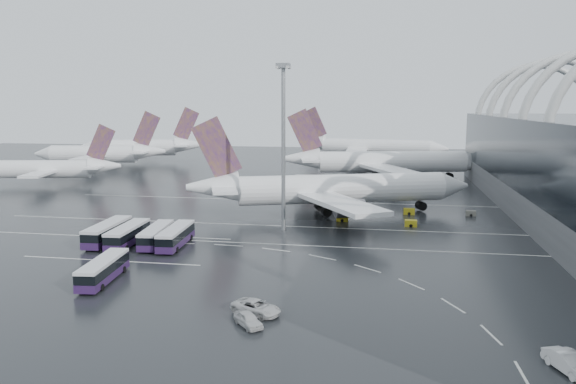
% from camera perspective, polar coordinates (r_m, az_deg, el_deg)
% --- Properties ---
extents(ground, '(420.00, 420.00, 0.00)m').
position_cam_1_polar(ground, '(94.64, 0.02, -5.08)').
color(ground, black).
rests_on(ground, ground).
extents(lane_marking_near, '(120.00, 0.25, 0.01)m').
position_cam_1_polar(lane_marking_near, '(92.73, -0.20, -5.37)').
color(lane_marking_near, white).
rests_on(lane_marking_near, ground).
extents(lane_marking_mid, '(120.00, 0.25, 0.01)m').
position_cam_1_polar(lane_marking_mid, '(106.16, 1.16, -3.54)').
color(lane_marking_mid, white).
rests_on(lane_marking_mid, ground).
extents(lane_marking_far, '(120.00, 0.25, 0.01)m').
position_cam_1_polar(lane_marking_far, '(133.38, 3.04, -0.98)').
color(lane_marking_far, white).
rests_on(lane_marking_far, ground).
extents(bus_bay_line_south, '(28.00, 0.25, 0.01)m').
position_cam_1_polar(bus_bay_line_south, '(87.57, -17.67, -6.66)').
color(bus_bay_line_south, white).
rests_on(bus_bay_line_south, ground).
extents(bus_bay_line_north, '(28.00, 0.25, 0.01)m').
position_cam_1_polar(bus_bay_line_north, '(101.52, -13.48, -4.36)').
color(bus_bay_line_north, white).
rests_on(bus_bay_line_north, ground).
extents(airliner_main, '(58.98, 51.17, 20.59)m').
position_cam_1_polar(airliner_main, '(117.72, 4.07, 0.22)').
color(airliner_main, white).
rests_on(airliner_main, ground).
extents(airliner_gate_b, '(62.00, 54.87, 21.67)m').
position_cam_1_polar(airliner_gate_b, '(172.65, 9.48, 2.98)').
color(airliner_gate_b, white).
rests_on(airliner_gate_b, ground).
extents(airliner_gate_c, '(61.47, 55.90, 21.96)m').
position_cam_1_polar(airliner_gate_c, '(231.28, 8.11, 4.50)').
color(airliner_gate_c, white).
rests_on(airliner_gate_c, ground).
extents(jet_remote_west, '(39.93, 32.33, 17.42)m').
position_cam_1_polar(jet_remote_west, '(174.39, -22.72, 2.16)').
color(jet_remote_west, white).
rests_on(jet_remote_west, ground).
extents(jet_remote_mid, '(47.49, 38.35, 20.65)m').
position_cam_1_polar(jet_remote_mid, '(211.03, -18.37, 3.68)').
color(jet_remote_mid, white).
rests_on(jet_remote_mid, ground).
extents(jet_remote_far, '(50.20, 40.67, 21.93)m').
position_cam_1_polar(jet_remote_far, '(233.33, -14.49, 4.38)').
color(jet_remote_far, white).
rests_on(jet_remote_far, ground).
extents(bus_row_near_a, '(3.80, 13.58, 3.31)m').
position_cam_1_polar(bus_row_near_a, '(98.53, -17.86, -3.87)').
color(bus_row_near_a, '#28143F').
rests_on(bus_row_near_a, ground).
extents(bus_row_near_b, '(3.70, 13.06, 3.18)m').
position_cam_1_polar(bus_row_near_b, '(95.96, -15.96, -4.16)').
color(bus_row_near_b, '#28143F').
rests_on(bus_row_near_b, ground).
extents(bus_row_near_c, '(4.16, 12.47, 3.01)m').
position_cam_1_polar(bus_row_near_c, '(94.81, -13.25, -4.27)').
color(bus_row_near_c, '#28143F').
rests_on(bus_row_near_c, ground).
extents(bus_row_near_d, '(3.81, 12.87, 3.12)m').
position_cam_1_polar(bus_row_near_d, '(93.17, -11.32, -4.40)').
color(bus_row_near_d, '#28143F').
rests_on(bus_row_near_d, ground).
extents(bus_row_far_c, '(4.00, 12.20, 2.95)m').
position_cam_1_polar(bus_row_far_c, '(77.47, -18.25, -7.47)').
color(bus_row_far_c, '#28143F').
rests_on(bus_row_far_c, ground).
extents(van_curve_a, '(6.31, 4.79, 1.59)m').
position_cam_1_polar(van_curve_a, '(63.02, -3.25, -11.61)').
color(van_curve_a, silver).
rests_on(van_curve_a, ground).
extents(van_curve_b, '(4.12, 4.40, 1.47)m').
position_cam_1_polar(van_curve_b, '(59.95, -4.07, -12.78)').
color(van_curve_b, silver).
rests_on(van_curve_b, ground).
extents(van_curve_c, '(3.67, 5.57, 1.74)m').
position_cam_1_polar(van_curve_c, '(55.90, 26.67, -15.25)').
color(van_curve_c, silver).
rests_on(van_curve_c, ground).
extents(floodlight_mast, '(2.30, 2.30, 29.98)m').
position_cam_1_polar(floodlight_mast, '(100.69, -0.48, 6.62)').
color(floodlight_mast, gray).
rests_on(floodlight_mast, ground).
extents(gse_cart_belly_a, '(2.25, 1.33, 1.23)m').
position_cam_1_polar(gse_cart_belly_a, '(108.74, 12.37, -3.12)').
color(gse_cart_belly_a, gold).
rests_on(gse_cart_belly_a, ground).
extents(gse_cart_belly_b, '(2.09, 1.23, 1.14)m').
position_cam_1_polar(gse_cart_belly_b, '(121.08, 12.08, -1.91)').
color(gse_cart_belly_b, slate).
rests_on(gse_cart_belly_b, ground).
extents(gse_cart_belly_c, '(2.28, 1.35, 1.24)m').
position_cam_1_polar(gse_cart_belly_c, '(111.61, 5.55, -2.64)').
color(gse_cart_belly_c, gold).
rests_on(gse_cart_belly_c, ground).
extents(gse_cart_belly_d, '(1.99, 1.17, 1.08)m').
position_cam_1_polar(gse_cart_belly_d, '(122.29, 18.08, -2.06)').
color(gse_cart_belly_d, slate).
rests_on(gse_cart_belly_d, ground).
extents(gse_cart_belly_e, '(2.30, 1.36, 1.26)m').
position_cam_1_polar(gse_cart_belly_e, '(120.53, 12.20, -1.94)').
color(gse_cart_belly_e, gold).
rests_on(gse_cart_belly_e, ground).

